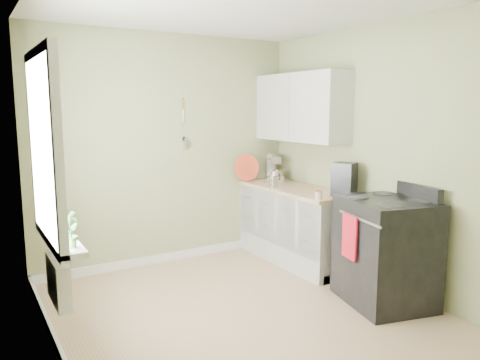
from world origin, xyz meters
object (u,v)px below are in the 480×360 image
stand_mixer (275,169)px  stove (386,251)px  kettle (274,180)px  coffee_maker (344,180)px

stand_mixer → stove: bearing=-92.7°
stand_mixer → kettle: bearing=-126.5°
coffee_maker → stand_mixer: bearing=91.1°
stand_mixer → coffee_maker: coffee_maker is taller
stove → kettle: size_ratio=5.79×
stand_mixer → coffee_maker: size_ratio=0.99×
kettle → coffee_maker: 0.89m
stand_mixer → coffee_maker: (0.02, -1.25, 0.02)m
stove → kettle: 1.62m
kettle → coffee_maker: (0.35, -0.81, 0.07)m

